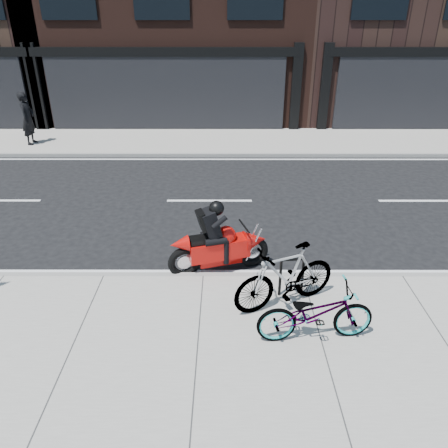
{
  "coord_description": "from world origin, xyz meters",
  "views": [
    {
      "loc": [
        0.43,
        -9.31,
        5.02
      ],
      "look_at": [
        0.42,
        -1.21,
        0.9
      ],
      "focal_mm": 35.0,
      "sensor_mm": 36.0,
      "label": 1
    }
  ],
  "objects_px": {
    "bicycle_front": "(315,313)",
    "bicycle_rear": "(285,276)",
    "bike_rack": "(292,273)",
    "pedestrian": "(28,118)",
    "motorcycle": "(223,243)"
  },
  "relations": [
    {
      "from": "bicycle_front",
      "to": "bicycle_rear",
      "type": "bearing_deg",
      "value": 17.17
    },
    {
      "from": "bike_rack",
      "to": "pedestrian",
      "type": "distance_m",
      "value": 13.08
    },
    {
      "from": "bicycle_rear",
      "to": "bicycle_front",
      "type": "bearing_deg",
      "value": -0.73
    },
    {
      "from": "bicycle_front",
      "to": "motorcycle",
      "type": "xyz_separation_m",
      "value": [
        -1.47,
        2.22,
        0.03
      ]
    },
    {
      "from": "bike_rack",
      "to": "bicycle_rear",
      "type": "bearing_deg",
      "value": -118.56
    },
    {
      "from": "bicycle_front",
      "to": "pedestrian",
      "type": "relative_size",
      "value": 0.97
    },
    {
      "from": "bicycle_front",
      "to": "pedestrian",
      "type": "bearing_deg",
      "value": 33.32
    },
    {
      "from": "bicycle_rear",
      "to": "pedestrian",
      "type": "distance_m",
      "value": 13.2
    },
    {
      "from": "pedestrian",
      "to": "motorcycle",
      "type": "bearing_deg",
      "value": -138.4
    },
    {
      "from": "bicycle_rear",
      "to": "motorcycle",
      "type": "relative_size",
      "value": 0.94
    },
    {
      "from": "pedestrian",
      "to": "bicycle_front",
      "type": "bearing_deg",
      "value": -139.7
    },
    {
      "from": "bicycle_front",
      "to": "pedestrian",
      "type": "distance_m",
      "value": 14.13
    },
    {
      "from": "motorcycle",
      "to": "pedestrian",
      "type": "xyz_separation_m",
      "value": [
        -7.43,
        8.75,
        0.45
      ]
    },
    {
      "from": "pedestrian",
      "to": "bike_rack",
      "type": "bearing_deg",
      "value": -137.14
    },
    {
      "from": "bike_rack",
      "to": "bicycle_rear",
      "type": "height_order",
      "value": "bicycle_rear"
    }
  ]
}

